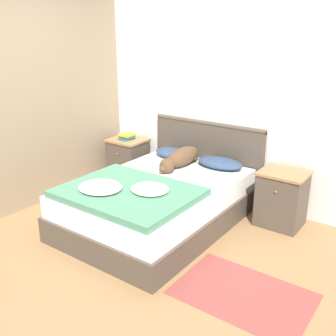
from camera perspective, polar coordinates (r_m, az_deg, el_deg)
ground_plane at (r=3.79m, az=-11.16°, el=-13.67°), size 16.00×16.00×0.00m
wall_back at (r=4.92m, az=6.36°, el=10.36°), size 9.00×0.06×2.55m
wall_side_left at (r=5.11m, az=-15.65°, el=10.11°), size 0.06×3.10×2.55m
bed at (r=4.32m, az=-1.59°, el=-5.15°), size 1.45×2.04×0.50m
headboard at (r=5.04m, az=5.60°, el=1.61°), size 1.53×0.06×0.97m
nightstand_left at (r=5.52m, az=-5.81°, el=1.09°), size 0.49×0.44×0.62m
nightstand_right at (r=4.46m, az=16.16°, el=-4.26°), size 0.49×0.44×0.62m
pillow_left at (r=5.00m, az=1.05°, el=2.13°), size 0.57×0.33×0.11m
pillow_right at (r=4.68m, az=7.54°, el=0.72°), size 0.57×0.33×0.11m
quilt at (r=3.88m, az=-6.01°, el=-3.47°), size 1.29×1.01×0.12m
dog at (r=4.66m, az=1.85°, el=1.44°), size 0.22×0.83×0.22m
book_stack at (r=5.42m, az=-5.99°, el=4.58°), size 0.19×0.20×0.08m
rug at (r=3.44m, az=10.83°, el=-17.52°), size 1.09×0.74×0.00m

